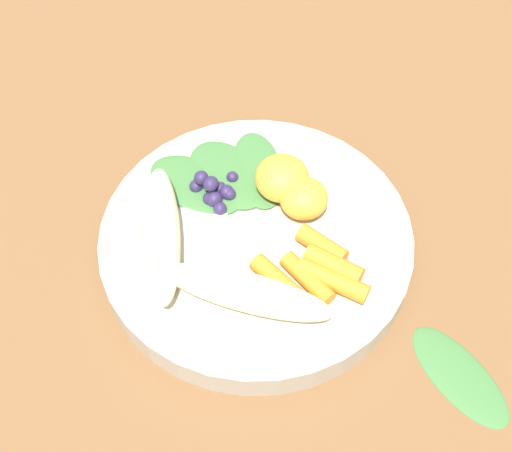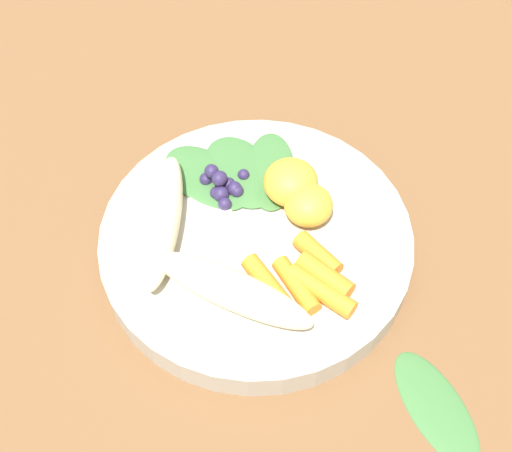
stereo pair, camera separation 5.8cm
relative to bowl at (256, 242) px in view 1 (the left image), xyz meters
name	(u,v)px [view 1 (the left image)]	position (x,y,z in m)	size (l,w,h in m)	color
ground_plane	(256,251)	(0.00, 0.00, -0.02)	(2.40, 2.40, 0.00)	brown
bowl	(256,242)	(0.00, 0.00, 0.00)	(0.28, 0.28, 0.03)	#B2AD9E
banana_peeled_left	(246,292)	(-0.02, 0.07, 0.03)	(0.15, 0.03, 0.03)	beige
banana_peeled_right	(161,233)	(0.07, 0.05, 0.03)	(0.15, 0.03, 0.03)	beige
orange_segment_near	(282,178)	(0.00, -0.05, 0.03)	(0.05, 0.05, 0.04)	#F4A833
orange_segment_far	(304,198)	(-0.03, -0.04, 0.03)	(0.04, 0.04, 0.03)	#F4A833
carrot_front	(278,281)	(-0.04, 0.04, 0.02)	(0.02, 0.02, 0.05)	orange
carrot_mid_left	(307,279)	(-0.06, 0.03, 0.02)	(0.02, 0.02, 0.05)	orange
carrot_mid_right	(333,280)	(-0.08, 0.02, 0.02)	(0.02, 0.02, 0.06)	orange
carrot_rear	(333,265)	(-0.08, 0.01, 0.02)	(0.02, 0.02, 0.05)	orange
carrot_small	(322,245)	(-0.06, -0.01, 0.02)	(0.02, 0.02, 0.05)	orange
blueberry_pile	(214,189)	(0.05, -0.02, 0.02)	(0.04, 0.05, 0.02)	#2D234C
coconut_shred_patch	(203,214)	(0.05, 0.00, 0.02)	(0.04, 0.04, 0.00)	white
kale_leaf_left	(258,169)	(0.03, -0.07, 0.02)	(0.10, 0.05, 0.01)	#3D7038
kale_leaf_right	(228,174)	(0.05, -0.05, 0.02)	(0.10, 0.06, 0.01)	#3D7038
kale_leaf_rear	(196,184)	(0.07, -0.02, 0.02)	(0.10, 0.06, 0.01)	#3D7038
kale_leaf_stray	(460,375)	(-0.20, 0.04, -0.01)	(0.10, 0.05, 0.01)	#3D7038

